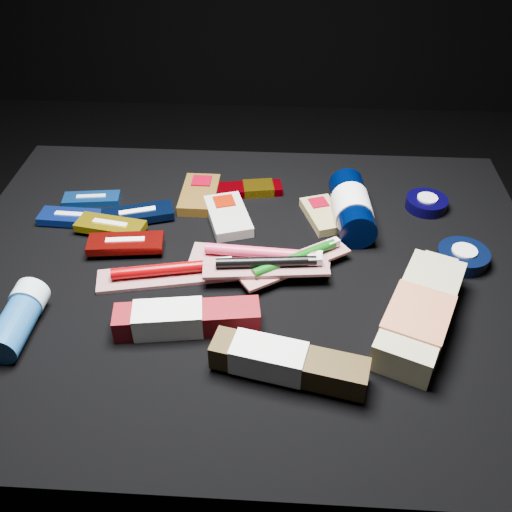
# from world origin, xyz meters

# --- Properties ---
(ground) EXTENTS (3.00, 3.00, 0.00)m
(ground) POSITION_xyz_m (0.00, 0.00, 0.00)
(ground) COLOR black
(ground) RESTS_ON ground
(cloth_table) EXTENTS (0.98, 0.78, 0.40)m
(cloth_table) POSITION_xyz_m (0.00, 0.00, 0.20)
(cloth_table) COLOR black
(cloth_table) RESTS_ON ground
(luna_bar_0) EXTENTS (0.11, 0.05, 0.01)m
(luna_bar_0) POSITION_xyz_m (-0.31, 0.18, 0.41)
(luna_bar_0) COLOR #1249A5
(luna_bar_0) RESTS_ON cloth_table
(luna_bar_1) EXTENTS (0.12, 0.05, 0.02)m
(luna_bar_1) POSITION_xyz_m (-0.32, 0.11, 0.41)
(luna_bar_1) COLOR navy
(luna_bar_1) RESTS_ON cloth_table
(luna_bar_2) EXTENTS (0.13, 0.08, 0.02)m
(luna_bar_2) POSITION_xyz_m (-0.21, 0.13, 0.41)
(luna_bar_2) COLOR black
(luna_bar_2) RESTS_ON cloth_table
(luna_bar_3) EXTENTS (0.13, 0.07, 0.02)m
(luna_bar_3) POSITION_xyz_m (-0.24, 0.08, 0.41)
(luna_bar_3) COLOR #B3980C
(luna_bar_3) RESTS_ON cloth_table
(luna_bar_4) EXTENTS (0.13, 0.06, 0.02)m
(luna_bar_4) POSITION_xyz_m (-0.21, 0.03, 0.42)
(luna_bar_4) COLOR maroon
(luna_bar_4) RESTS_ON cloth_table
(clif_bar_0) EXTENTS (0.07, 0.12, 0.02)m
(clif_bar_0) POSITION_xyz_m (-0.10, 0.21, 0.41)
(clif_bar_0) COLOR #523811
(clif_bar_0) RESTS_ON cloth_table
(clif_bar_1) EXTENTS (0.10, 0.14, 0.02)m
(clif_bar_1) POSITION_xyz_m (-0.04, 0.14, 0.41)
(clif_bar_1) COLOR beige
(clif_bar_1) RESTS_ON cloth_table
(clif_bar_2) EXTENTS (0.09, 0.12, 0.02)m
(clif_bar_2) POSITION_xyz_m (0.13, 0.15, 0.41)
(clif_bar_2) COLOR #A08F55
(clif_bar_2) RESTS_ON cloth_table
(power_bar) EXTENTS (0.14, 0.06, 0.02)m
(power_bar) POSITION_xyz_m (-0.01, 0.23, 0.41)
(power_bar) COLOR #6A0006
(power_bar) RESTS_ON cloth_table
(lotion_bottle) EXTENTS (0.08, 0.21, 0.07)m
(lotion_bottle) POSITION_xyz_m (0.18, 0.14, 0.43)
(lotion_bottle) COLOR black
(lotion_bottle) RESTS_ON cloth_table
(cream_tin_upper) EXTENTS (0.08, 0.08, 0.02)m
(cream_tin_upper) POSITION_xyz_m (0.32, 0.20, 0.41)
(cream_tin_upper) COLOR black
(cream_tin_upper) RESTS_ON cloth_table
(cream_tin_lower) EXTENTS (0.08, 0.08, 0.03)m
(cream_tin_lower) POSITION_xyz_m (0.35, 0.04, 0.41)
(cream_tin_lower) COLOR black
(cream_tin_lower) RESTS_ON cloth_table
(bodywash_bottle) EXTENTS (0.16, 0.25, 0.05)m
(bodywash_bottle) POSITION_xyz_m (0.26, -0.11, 0.42)
(bodywash_bottle) COLOR tan
(bodywash_bottle) RESTS_ON cloth_table
(deodorant_stick) EXTENTS (0.05, 0.12, 0.05)m
(deodorant_stick) POSITION_xyz_m (-0.31, -0.16, 0.42)
(deodorant_stick) COLOR #1A4F8A
(deodorant_stick) RESTS_ON cloth_table
(toothbrush_pack_0) EXTENTS (0.23, 0.10, 0.03)m
(toothbrush_pack_0) POSITION_xyz_m (-0.12, -0.03, 0.41)
(toothbrush_pack_0) COLOR #B9B3AC
(toothbrush_pack_0) RESTS_ON cloth_table
(toothbrush_pack_1) EXTENTS (0.23, 0.07, 0.03)m
(toothbrush_pack_1) POSITION_xyz_m (0.02, 0.02, 0.42)
(toothbrush_pack_1) COLOR #AFAAA4
(toothbrush_pack_1) RESTS_ON cloth_table
(toothbrush_pack_2) EXTENTS (0.18, 0.14, 0.02)m
(toothbrush_pack_2) POSITION_xyz_m (0.08, 0.00, 0.42)
(toothbrush_pack_2) COLOR beige
(toothbrush_pack_2) RESTS_ON cloth_table
(toothbrush_pack_3) EXTENTS (0.20, 0.07, 0.02)m
(toothbrush_pack_3) POSITION_xyz_m (0.04, -0.02, 0.43)
(toothbrush_pack_3) COLOR #AAA29F
(toothbrush_pack_3) RESTS_ON cloth_table
(toothpaste_carton_red) EXTENTS (0.21, 0.07, 0.04)m
(toothpaste_carton_red) POSITION_xyz_m (-0.08, -0.14, 0.42)
(toothpaste_carton_red) COLOR maroon
(toothpaste_carton_red) RESTS_ON cloth_table
(toothpaste_carton_green) EXTENTS (0.21, 0.09, 0.04)m
(toothpaste_carton_green) POSITION_xyz_m (0.06, -0.21, 0.43)
(toothpaste_carton_green) COLOR #37270E
(toothpaste_carton_green) RESTS_ON cloth_table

